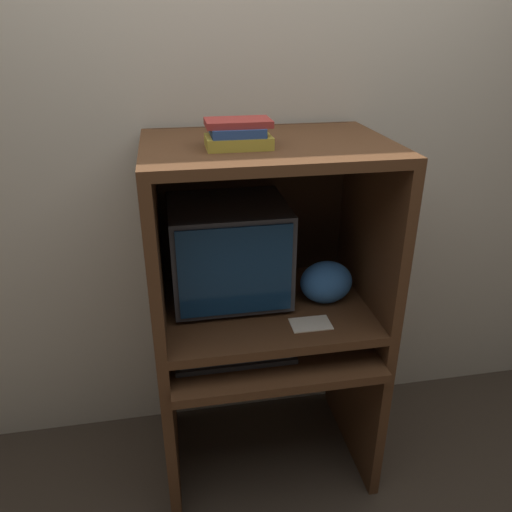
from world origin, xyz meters
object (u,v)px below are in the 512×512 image
mouse (306,346)px  book_stack (238,133)px  snack_bag (326,282)px  crt_monitor (229,251)px  keyboard (235,357)px

mouse → book_stack: book_stack is taller
snack_bag → crt_monitor: bearing=165.0°
keyboard → mouse: 0.28m
mouse → book_stack: bearing=160.3°
crt_monitor → keyboard: 0.41m
keyboard → snack_bag: bearing=20.8°
snack_bag → book_stack: size_ratio=0.98×
crt_monitor → snack_bag: bearing=-15.0°
crt_monitor → mouse: crt_monitor is taller
crt_monitor → keyboard: size_ratio=0.99×
keyboard → mouse: mouse is taller
keyboard → snack_bag: 0.46m
snack_bag → book_stack: (-0.35, -0.05, 0.61)m
crt_monitor → book_stack: bearing=-81.7°
crt_monitor → book_stack: book_stack is taller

